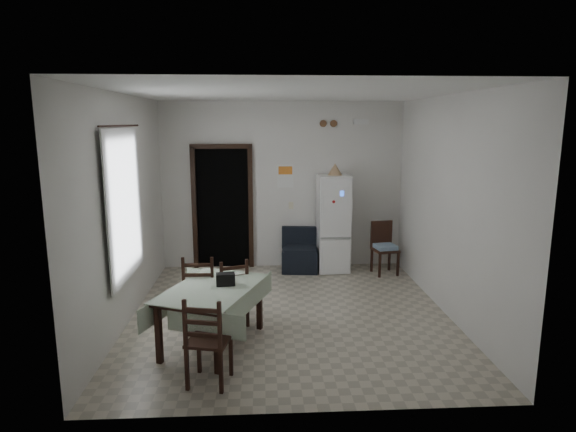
# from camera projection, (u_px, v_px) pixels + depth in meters

# --- Properties ---
(ground) EXTENTS (4.50, 4.50, 0.00)m
(ground) POSITION_uv_depth(u_px,v_px,m) (290.00, 314.00, 6.49)
(ground) COLOR #ADA38D
(ground) RESTS_ON ground
(ceiling) EXTENTS (4.20, 4.50, 0.02)m
(ceiling) POSITION_uv_depth(u_px,v_px,m) (290.00, 93.00, 5.93)
(ceiling) COLOR white
(ceiling) RESTS_ON ground
(wall_back) EXTENTS (4.20, 0.02, 2.90)m
(wall_back) POSITION_uv_depth(u_px,v_px,m) (282.00, 186.00, 8.41)
(wall_back) COLOR silver
(wall_back) RESTS_ON ground
(wall_front) EXTENTS (4.20, 0.02, 2.90)m
(wall_front) POSITION_uv_depth(u_px,v_px,m) (306.00, 256.00, 4.00)
(wall_front) COLOR silver
(wall_front) RESTS_ON ground
(wall_left) EXTENTS (0.02, 4.50, 2.90)m
(wall_left) POSITION_uv_depth(u_px,v_px,m) (125.00, 210.00, 6.09)
(wall_left) COLOR silver
(wall_left) RESTS_ON ground
(wall_right) EXTENTS (0.02, 4.50, 2.90)m
(wall_right) POSITION_uv_depth(u_px,v_px,m) (449.00, 207.00, 6.32)
(wall_right) COLOR silver
(wall_right) RESTS_ON ground
(doorway) EXTENTS (1.06, 0.52, 2.22)m
(doorway) POSITION_uv_depth(u_px,v_px,m) (224.00, 206.00, 8.63)
(doorway) COLOR black
(doorway) RESTS_ON ground
(window_recess) EXTENTS (0.10, 1.20, 1.60)m
(window_recess) POSITION_uv_depth(u_px,v_px,m) (116.00, 205.00, 5.88)
(window_recess) COLOR silver
(window_recess) RESTS_ON ground
(curtain) EXTENTS (0.02, 1.45, 1.85)m
(curtain) POSITION_uv_depth(u_px,v_px,m) (125.00, 205.00, 5.88)
(curtain) COLOR silver
(curtain) RESTS_ON ground
(curtain_rod) EXTENTS (0.02, 1.60, 0.02)m
(curtain_rod) POSITION_uv_depth(u_px,v_px,m) (121.00, 126.00, 5.70)
(curtain_rod) COLOR black
(curtain_rod) RESTS_ON ground
(calendar) EXTENTS (0.28, 0.02, 0.40)m
(calendar) POSITION_uv_depth(u_px,v_px,m) (285.00, 176.00, 8.37)
(calendar) COLOR white
(calendar) RESTS_ON ground
(calendar_image) EXTENTS (0.24, 0.01, 0.14)m
(calendar_image) POSITION_uv_depth(u_px,v_px,m) (285.00, 170.00, 8.35)
(calendar_image) COLOR orange
(calendar_image) RESTS_ON ground
(light_switch) EXTENTS (0.08, 0.02, 0.12)m
(light_switch) POSITION_uv_depth(u_px,v_px,m) (291.00, 205.00, 8.48)
(light_switch) COLOR beige
(light_switch) RESTS_ON ground
(vent_left) EXTENTS (0.12, 0.03, 0.12)m
(vent_left) POSITION_uv_depth(u_px,v_px,m) (323.00, 124.00, 8.23)
(vent_left) COLOR brown
(vent_left) RESTS_ON ground
(vent_right) EXTENTS (0.12, 0.03, 0.12)m
(vent_right) POSITION_uv_depth(u_px,v_px,m) (334.00, 124.00, 8.24)
(vent_right) COLOR brown
(vent_right) RESTS_ON ground
(emergency_light) EXTENTS (0.25, 0.07, 0.09)m
(emergency_light) POSITION_uv_depth(u_px,v_px,m) (361.00, 122.00, 8.24)
(emergency_light) COLOR white
(emergency_light) RESTS_ON ground
(fridge) EXTENTS (0.55, 0.55, 1.66)m
(fridge) POSITION_uv_depth(u_px,v_px,m) (333.00, 223.00, 8.26)
(fridge) COLOR white
(fridge) RESTS_ON ground
(tan_cone) EXTENTS (0.26, 0.26, 0.20)m
(tan_cone) POSITION_uv_depth(u_px,v_px,m) (335.00, 169.00, 8.10)
(tan_cone) COLOR tan
(tan_cone) RESTS_ON fridge
(navy_seat) EXTENTS (0.66, 0.64, 0.73)m
(navy_seat) POSITION_uv_depth(u_px,v_px,m) (300.00, 250.00, 8.32)
(navy_seat) COLOR black
(navy_seat) RESTS_ON ground
(corner_chair) EXTENTS (0.45, 0.45, 0.89)m
(corner_chair) POSITION_uv_depth(u_px,v_px,m) (385.00, 248.00, 8.12)
(corner_chair) COLOR black
(corner_chair) RESTS_ON ground
(dining_table) EXTENTS (1.31, 1.57, 0.69)m
(dining_table) POSITION_uv_depth(u_px,v_px,m) (213.00, 316.00, 5.53)
(dining_table) COLOR #AFC2A6
(dining_table) RESTS_ON ground
(black_bag) EXTENTS (0.23, 0.15, 0.14)m
(black_bag) POSITION_uv_depth(u_px,v_px,m) (226.00, 279.00, 5.54)
(black_bag) COLOR black
(black_bag) RESTS_ON dining_table
(dining_chair_far_left) EXTENTS (0.41, 0.41, 0.95)m
(dining_chair_far_left) POSITION_uv_depth(u_px,v_px,m) (201.00, 290.00, 6.04)
(dining_chair_far_left) COLOR black
(dining_chair_far_left) RESTS_ON ground
(dining_chair_far_right) EXTENTS (0.48, 0.48, 0.88)m
(dining_chair_far_right) POSITION_uv_depth(u_px,v_px,m) (231.00, 291.00, 6.09)
(dining_chair_far_right) COLOR black
(dining_chair_far_right) RESTS_ON ground
(dining_chair_near_head) EXTENTS (0.47, 0.47, 0.92)m
(dining_chair_near_head) POSITION_uv_depth(u_px,v_px,m) (209.00, 339.00, 4.69)
(dining_chair_near_head) COLOR black
(dining_chair_near_head) RESTS_ON ground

